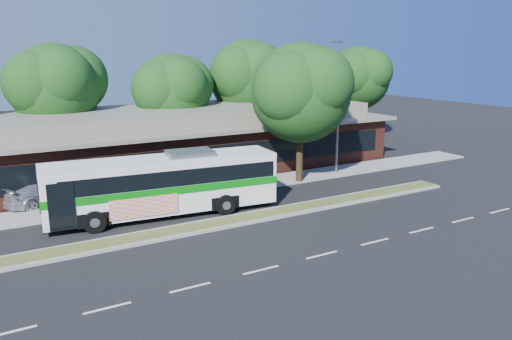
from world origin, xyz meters
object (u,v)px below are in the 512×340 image
at_px(sedan, 47,191).
at_px(sidewalk_tree, 305,90).
at_px(transit_bus, 164,181).
at_px(lamp_post, 338,104).

relative_size(sedan, sidewalk_tree, 0.54).
height_order(sedan, sidewalk_tree, sidewalk_tree).
distance_m(transit_bus, sidewalk_tree, 11.36).
height_order(transit_bus, sidewalk_tree, sidewalk_tree).
xyz_separation_m(lamp_post, sidewalk_tree, (-3.11, -0.50, 1.10)).
xyz_separation_m(transit_bus, sidewalk_tree, (10.36, 2.12, 4.14)).
height_order(lamp_post, sidewalk_tree, lamp_post).
relative_size(lamp_post, transit_bus, 0.75).
distance_m(lamp_post, sidewalk_tree, 3.33).
distance_m(lamp_post, sedan, 19.22).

